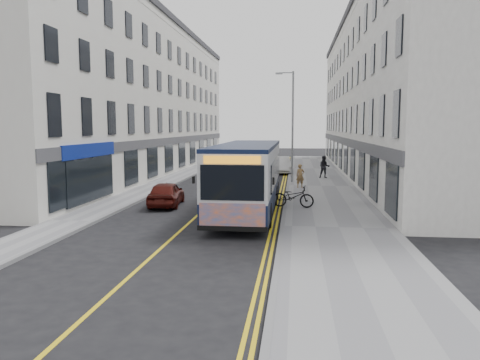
% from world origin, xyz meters
% --- Properties ---
extents(ground, '(140.00, 140.00, 0.00)m').
position_xyz_m(ground, '(0.00, 0.00, 0.00)').
color(ground, black).
rests_on(ground, ground).
extents(pavement_east, '(4.50, 64.00, 0.12)m').
position_xyz_m(pavement_east, '(6.25, 12.00, 0.06)').
color(pavement_east, gray).
rests_on(pavement_east, ground).
extents(pavement_west, '(2.00, 64.00, 0.12)m').
position_xyz_m(pavement_west, '(-5.00, 12.00, 0.06)').
color(pavement_west, gray).
rests_on(pavement_west, ground).
extents(kerb_east, '(0.18, 64.00, 0.13)m').
position_xyz_m(kerb_east, '(4.00, 12.00, 0.07)').
color(kerb_east, slate).
rests_on(kerb_east, ground).
extents(kerb_west, '(0.18, 64.00, 0.13)m').
position_xyz_m(kerb_west, '(-4.00, 12.00, 0.07)').
color(kerb_west, slate).
rests_on(kerb_west, ground).
extents(road_centre_line, '(0.12, 64.00, 0.01)m').
position_xyz_m(road_centre_line, '(0.00, 12.00, 0.00)').
color(road_centre_line, yellow).
rests_on(road_centre_line, ground).
extents(road_dbl_yellow_inner, '(0.10, 64.00, 0.01)m').
position_xyz_m(road_dbl_yellow_inner, '(3.55, 12.00, 0.00)').
color(road_dbl_yellow_inner, yellow).
rests_on(road_dbl_yellow_inner, ground).
extents(road_dbl_yellow_outer, '(0.10, 64.00, 0.01)m').
position_xyz_m(road_dbl_yellow_outer, '(3.75, 12.00, 0.00)').
color(road_dbl_yellow_outer, yellow).
rests_on(road_dbl_yellow_outer, ground).
extents(terrace_east, '(6.00, 46.00, 13.00)m').
position_xyz_m(terrace_east, '(11.50, 21.00, 6.50)').
color(terrace_east, white).
rests_on(terrace_east, ground).
extents(terrace_west, '(6.00, 46.00, 13.00)m').
position_xyz_m(terrace_west, '(-9.00, 21.00, 6.50)').
color(terrace_west, silver).
rests_on(terrace_west, ground).
extents(streetlamp, '(1.32, 0.18, 8.00)m').
position_xyz_m(streetlamp, '(4.17, 14.00, 4.38)').
color(streetlamp, gray).
rests_on(streetlamp, ground).
extents(city_bus, '(2.64, 11.33, 3.29)m').
position_xyz_m(city_bus, '(2.25, 2.28, 1.80)').
color(city_bus, black).
rests_on(city_bus, ground).
extents(bicycle, '(2.13, 1.01, 1.08)m').
position_xyz_m(bicycle, '(4.40, 3.23, 0.66)').
color(bicycle, black).
rests_on(bicycle, pavement_east).
extents(pedestrian_near, '(0.64, 0.50, 1.55)m').
position_xyz_m(pedestrian_near, '(4.82, 10.88, 0.89)').
color(pedestrian_near, olive).
rests_on(pedestrian_near, pavement_east).
extents(pedestrian_far, '(0.85, 0.67, 1.74)m').
position_xyz_m(pedestrian_far, '(6.73, 16.88, 0.99)').
color(pedestrian_far, black).
rests_on(pedestrian_far, pavement_east).
extents(car_white, '(1.94, 4.56, 1.46)m').
position_xyz_m(car_white, '(3.20, 21.54, 0.73)').
color(car_white, silver).
rests_on(car_white, ground).
extents(car_maroon, '(1.87, 3.91, 1.29)m').
position_xyz_m(car_maroon, '(-2.15, 3.55, 0.64)').
color(car_maroon, '#49110C').
rests_on(car_maroon, ground).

